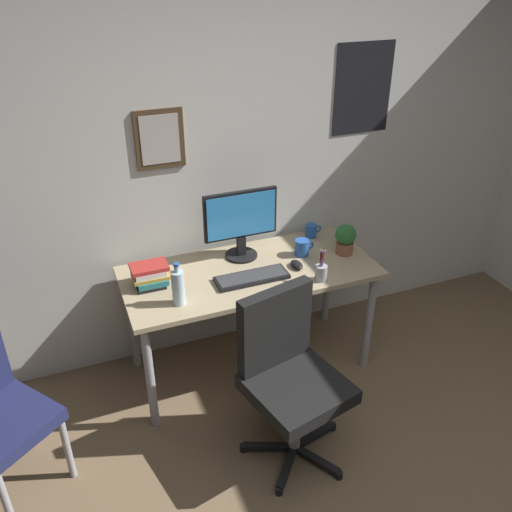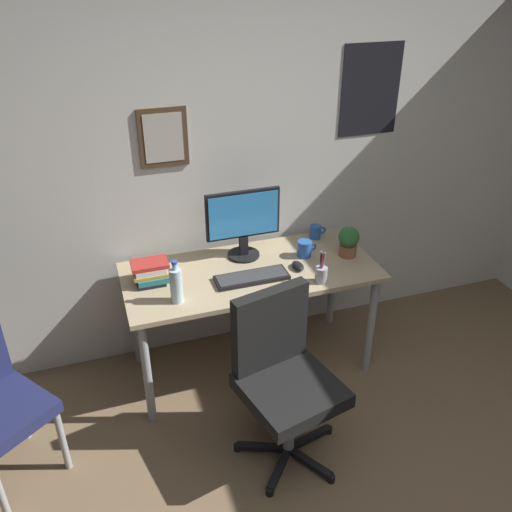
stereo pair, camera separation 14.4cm
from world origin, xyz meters
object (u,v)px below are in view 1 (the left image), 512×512
object	(u,v)px
monitor	(241,221)
pen_cup	(321,272)
office_chair	(288,370)
keyboard	(252,277)
book_stack_left	(150,275)
coffee_mug_far	(302,247)
potted_plant	(345,238)
computer_mouse	(297,265)
coffee_mug_near	(311,230)
water_bottle	(178,287)

from	to	relation	value
monitor	pen_cup	bearing A→B (deg)	-52.72
office_chair	keyboard	distance (m)	0.62
office_chair	book_stack_left	distance (m)	0.95
monitor	coffee_mug_far	size ratio (longest dim) A/B	3.65
book_stack_left	office_chair	bearing A→B (deg)	-54.21
monitor	pen_cup	size ratio (longest dim) A/B	2.30
potted_plant	pen_cup	world-z (taller)	pen_cup
computer_mouse	coffee_mug_far	distance (m)	0.16
coffee_mug_far	pen_cup	xyz separation A→B (m)	(-0.03, -0.31, 0.00)
coffee_mug_far	pen_cup	world-z (taller)	pen_cup
office_chair	coffee_mug_far	world-z (taller)	office_chair
office_chair	monitor	xyz separation A→B (m)	(0.06, 0.86, 0.44)
computer_mouse	coffee_mug_near	bearing A→B (deg)	51.61
coffee_mug_near	potted_plant	bearing A→B (deg)	-71.56
water_bottle	coffee_mug_far	world-z (taller)	water_bottle
monitor	computer_mouse	distance (m)	0.43
coffee_mug_near	office_chair	bearing A→B (deg)	-122.01
coffee_mug_far	book_stack_left	size ratio (longest dim) A/B	0.59
computer_mouse	coffee_mug_far	xyz separation A→B (m)	(0.10, 0.13, 0.03)
water_bottle	book_stack_left	bearing A→B (deg)	112.89
water_bottle	keyboard	bearing A→B (deg)	10.65
monitor	coffee_mug_near	distance (m)	0.57
coffee_mug_near	book_stack_left	size ratio (longest dim) A/B	0.53
office_chair	computer_mouse	xyz separation A→B (m)	(0.32, 0.61, 0.22)
office_chair	monitor	bearing A→B (deg)	85.88
computer_mouse	book_stack_left	size ratio (longest dim) A/B	0.51
monitor	coffee_mug_far	world-z (taller)	monitor
coffee_mug_far	water_bottle	bearing A→B (deg)	-164.07
office_chair	book_stack_left	xyz separation A→B (m)	(-0.53, 0.74, 0.27)
office_chair	book_stack_left	world-z (taller)	office_chair
computer_mouse	coffee_mug_near	xyz separation A→B (m)	(0.26, 0.33, 0.03)
potted_plant	coffee_mug_far	bearing A→B (deg)	163.45
coffee_mug_near	potted_plant	world-z (taller)	potted_plant
coffee_mug_near	book_stack_left	distance (m)	1.14
computer_mouse	book_stack_left	bearing A→B (deg)	171.34
coffee_mug_near	monitor	bearing A→B (deg)	-171.66
book_stack_left	monitor	bearing A→B (deg)	11.68
office_chair	water_bottle	distance (m)	0.72
monitor	coffee_mug_near	bearing A→B (deg)	8.34
keyboard	pen_cup	bearing A→B (deg)	-22.52
monitor	water_bottle	distance (m)	0.63
office_chair	computer_mouse	distance (m)	0.72
office_chair	coffee_mug_near	xyz separation A→B (m)	(0.59, 0.94, 0.25)
coffee_mug_near	book_stack_left	bearing A→B (deg)	-169.87
monitor	potted_plant	bearing A→B (deg)	-18.07
keyboard	coffee_mug_near	size ratio (longest dim) A/B	3.82
keyboard	potted_plant	world-z (taller)	potted_plant
office_chair	pen_cup	xyz separation A→B (m)	(0.39, 0.43, 0.26)
monitor	coffee_mug_far	distance (m)	0.42
water_bottle	potted_plant	xyz separation A→B (m)	(1.11, 0.17, -0.00)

